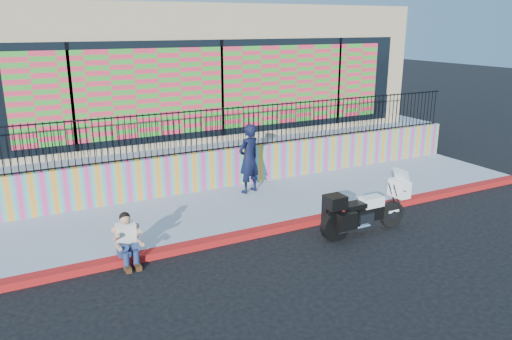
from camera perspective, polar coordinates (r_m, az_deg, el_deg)
ground at (r=12.02m, az=4.34°, el=-6.58°), size 90.00×90.00×0.00m
red_curb at (r=11.99m, az=4.35°, el=-6.25°), size 16.00×0.30×0.15m
sidewalk at (r=13.32m, az=0.62°, el=-3.85°), size 16.00×3.00×0.15m
mural_wall at (r=14.49m, az=-2.35°, el=0.42°), size 16.00×0.20×1.10m
metal_fence at (r=14.22m, az=-2.40°, el=4.88°), size 15.80×0.04×1.20m
elevated_platform at (r=19.11m, az=-8.88°, el=3.93°), size 16.00×10.00×1.25m
storefront_building at (r=18.53m, az=-9.02°, el=11.75°), size 14.00×8.06×4.00m
police_motorcycle at (r=11.72m, az=12.20°, el=-4.42°), size 2.27×0.75×1.42m
police_officer at (r=13.72m, az=-0.82°, el=1.31°), size 0.81×0.66×1.93m
seated_man at (r=10.38m, az=-14.39°, el=-8.23°), size 0.54×0.71×1.06m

